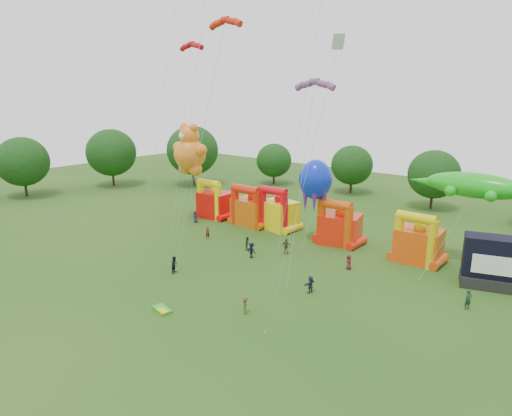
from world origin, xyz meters
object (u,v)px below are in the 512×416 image
Objects in this scene: stage_trailer at (507,264)px; gecko_kite at (459,215)px; teddy_bear_kite at (188,164)px; spectator_4 at (286,246)px; bouncy_castle_0 at (215,203)px; spectator_0 at (195,217)px; bouncy_castle_2 at (278,213)px; octopus_kite at (315,187)px.

gecko_kite is (-5.43, 1.85, 3.58)m from stage_trailer.
spectator_4 is at bearing -6.43° from teddy_bear_kite.
stage_trailer is (40.16, -0.20, 0.17)m from bouncy_castle_0.
gecko_kite is at bearing 176.20° from spectator_4.
stage_trailer is 0.64× the size of gecko_kite.
stage_trailer reaches higher than spectator_0.
bouncy_castle_2 is at bearing 6.50° from bouncy_castle_0.
octopus_kite is (-16.78, -1.91, 1.08)m from gecko_kite.
bouncy_castle_0 is 19.12m from spectator_4.
octopus_kite is (17.95, -0.25, 4.84)m from bouncy_castle_0.
teddy_bear_kite reaches higher than gecko_kite.
bouncy_castle_0 is 40.16m from stage_trailer.
teddy_bear_kite is 7.53× the size of spectator_4.
bouncy_castle_0 is 11.23m from bouncy_castle_2.
bouncy_castle_0 is at bearing 73.55° from teddy_bear_kite.
bouncy_castle_2 reaches higher than spectator_0.
bouncy_castle_2 is at bearing -76.07° from spectator_4.
stage_trailer is at bearing -18.86° from gecko_kite.
teddy_bear_kite is at bearing -156.90° from bouncy_castle_2.
octopus_kite is 8.55m from spectator_4.
gecko_kite is 35.67m from spectator_0.
stage_trailer is 6.76m from gecko_kite.
gecko_kite is 7.79× the size of spectator_0.
stage_trailer is 22.69m from octopus_kite.
bouncy_castle_0 reaches higher than spectator_4.
bouncy_castle_0 is 0.45× the size of gecko_kite.
stage_trailer is 22.94m from spectator_4.
octopus_kite reaches higher than spectator_0.
teddy_bear_kite is (-41.34, -3.79, 6.09)m from stage_trailer.
teddy_bear_kite reaches higher than spectator_4.
spectator_0 is at bearing 4.54° from teddy_bear_kite.
teddy_bear_kite reaches higher than spectator_0.
spectator_4 is at bearing -89.03° from octopus_kite.
bouncy_castle_0 is at bearing -47.75° from spectator_4.
bouncy_castle_2 is 12.51m from spectator_0.
octopus_kite is (-22.20, -0.05, 4.66)m from stage_trailer.
spectator_4 is (18.05, -6.16, -1.34)m from bouncy_castle_0.
bouncy_castle_2 is 10.23m from spectator_4.
stage_trailer is at bearing -0.28° from bouncy_castle_0.
gecko_kite reaches higher than stage_trailer.
spectator_0 is (-0.12, -3.91, -1.45)m from bouncy_castle_0.
bouncy_castle_0 is 0.42× the size of teddy_bear_kite.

